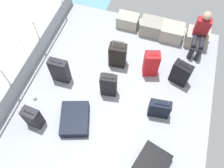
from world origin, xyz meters
TOP-DOWN VIEW (x-y plane):
  - ground_plane at (0.00, 0.00)m, footprint 4.40×5.20m
  - gunwale_port at (-2.17, 0.00)m, footprint 0.06×5.20m
  - railing_port at (-2.17, 0.00)m, footprint 0.04×4.20m
  - cargo_crate_0 at (-0.30, 2.19)m, footprint 0.61×0.39m
  - cargo_crate_1 at (0.39, 2.15)m, footprint 0.65×0.47m
  - cargo_crate_2 at (0.93, 2.11)m, footprint 0.61×0.49m
  - cargo_crate_3 at (1.59, 2.12)m, footprint 0.60×0.46m
  - passenger_seated at (1.59, 1.94)m, footprint 0.34×0.66m
  - suitcase_0 at (-0.19, 0.85)m, footprint 0.43×0.30m
  - suitcase_1 at (-1.34, 0.01)m, footprint 0.43×0.20m
  - suitcase_2 at (-0.62, -0.91)m, footprint 0.79×0.91m
  - suitcase_3 at (1.35, 0.80)m, footprint 0.47×0.35m
  - suitcase_4 at (-1.42, -1.20)m, footprint 0.36×0.25m
  - suitcase_5 at (1.06, -0.21)m, footprint 0.47×0.23m
  - suitcase_6 at (1.17, -1.31)m, footprint 0.73×0.76m
  - suitcase_7 at (-0.14, -0.02)m, footprint 0.38×0.24m
  - suitcase_8 at (0.63, 0.83)m, footprint 0.40×0.34m
  - paper_cup at (-1.72, -0.68)m, footprint 0.08×0.08m

SIDE VIEW (x-z plane):
  - ground_plane at x=0.00m, z-range -0.06..0.00m
  - paper_cup at x=-1.72m, z-range 0.00..0.10m
  - suitcase_2 at x=-0.62m, z-range 0.00..0.21m
  - suitcase_6 at x=1.17m, z-range 0.00..0.22m
  - cargo_crate_0 at x=-0.30m, z-range 0.00..0.37m
  - cargo_crate_3 at x=1.59m, z-range 0.00..0.40m
  - cargo_crate_1 at x=0.39m, z-range 0.00..0.40m
  - cargo_crate_2 at x=0.93m, z-range 0.00..0.41m
  - gunwale_port at x=-2.17m, z-range 0.00..0.45m
  - suitcase_5 at x=1.06m, z-range -0.07..0.58m
  - suitcase_4 at x=-1.42m, z-range -0.06..0.63m
  - suitcase_3 at x=1.35m, z-range -0.06..0.69m
  - suitcase_0 at x=-0.19m, z-range -0.09..0.75m
  - suitcase_7 at x=-0.14m, z-range -0.08..0.75m
  - suitcase_1 at x=-1.34m, z-range -0.06..0.76m
  - suitcase_8 at x=0.63m, z-range -0.05..0.76m
  - passenger_seated at x=1.59m, z-range 0.03..1.13m
  - railing_port at x=-2.17m, z-range 0.27..1.29m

